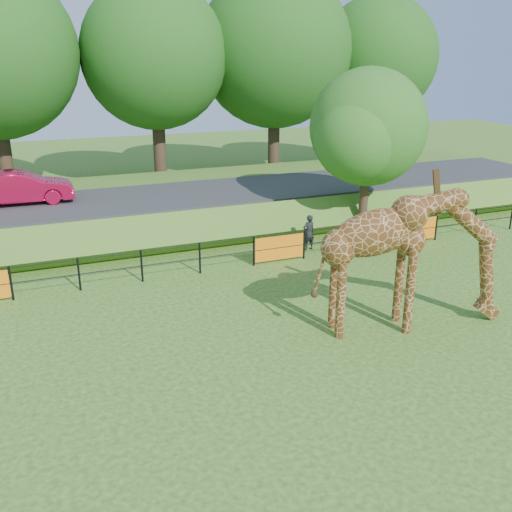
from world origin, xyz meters
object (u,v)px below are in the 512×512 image
object	(u,v)px
giraffe	(413,260)
car_red	(22,188)
visitor	(309,232)
tree_east	(370,132)

from	to	relation	value
giraffe	car_red	bearing A→B (deg)	138.75
giraffe	visitor	size ratio (longest dim) A/B	3.92
visitor	giraffe	bearing A→B (deg)	79.46
car_red	giraffe	bearing A→B (deg)	-141.71
car_red	visitor	size ratio (longest dim) A/B	2.89
car_red	visitor	world-z (taller)	car_red
visitor	tree_east	size ratio (longest dim) A/B	0.21
giraffe	car_red	xyz separation A→B (m)	(-9.48, 12.88, 0.14)
giraffe	tree_east	bearing A→B (deg)	78.08
tree_east	giraffe	bearing A→B (deg)	-114.33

